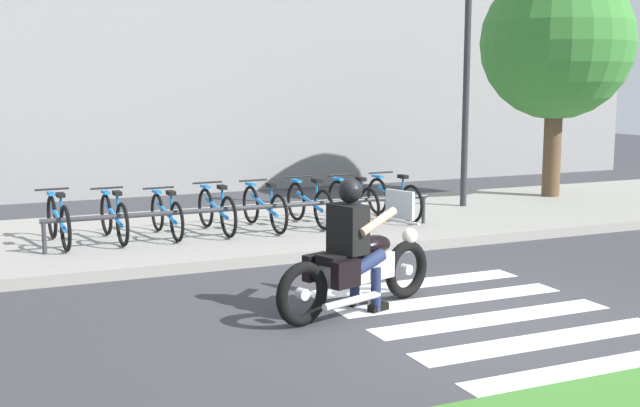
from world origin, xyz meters
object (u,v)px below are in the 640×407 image
at_px(bicycle_3, 217,210).
at_px(bicycle_0, 58,221).
at_px(bicycle_6, 353,201).
at_px(rider, 353,236).
at_px(street_lamp, 467,75).
at_px(bicycle_1, 114,217).
at_px(bicycle_4, 264,207).
at_px(bicycle_7, 394,198).
at_px(bike_rack, 252,209).
at_px(tree_near_rack, 557,44).
at_px(bicycle_2, 167,215).
at_px(bicycle_5, 309,204).
at_px(motorcycle, 358,269).

bearing_deg(bicycle_3, bicycle_0, -180.00).
distance_m(bicycle_0, bicycle_6, 4.65).
xyz_separation_m(rider, bicycle_6, (2.10, 4.26, -0.33)).
bearing_deg(street_lamp, bicycle_1, -173.40).
relative_size(bicycle_4, bicycle_7, 1.01).
distance_m(bike_rack, tree_near_rack, 7.67).
xyz_separation_m(bicycle_0, tree_near_rack, (9.72, 1.16, 2.69)).
height_order(bicycle_1, street_lamp, street_lamp).
xyz_separation_m(bicycle_1, bicycle_7, (4.65, -0.00, 0.01)).
distance_m(rider, bike_rack, 3.72).
xyz_separation_m(bicycle_2, bicycle_4, (1.55, -0.00, 0.01)).
distance_m(bicycle_2, bicycle_6, 3.10).
bearing_deg(bicycle_4, bicycle_6, -0.02).
distance_m(bicycle_4, tree_near_rack, 7.24).
bearing_deg(bicycle_0, bicycle_7, 0.00).
relative_size(bicycle_2, bicycle_5, 0.96).
distance_m(rider, bicycle_3, 4.28).
distance_m(bicycle_4, street_lamp, 4.78).
bearing_deg(bicycle_0, motorcycle, -58.18).
bearing_deg(bicycle_2, rider, -76.72).
bearing_deg(tree_near_rack, bicycle_1, -172.61).
distance_m(motorcycle, street_lamp, 7.19).
height_order(bicycle_3, bicycle_5, bicycle_5).
distance_m(bicycle_1, bicycle_7, 4.65).
relative_size(bicycle_4, bicycle_5, 1.05).
bearing_deg(bicycle_0, rider, -59.04).
height_order(bicycle_4, street_lamp, street_lamp).
xyz_separation_m(rider, bike_rack, (0.16, 3.71, -0.26)).
relative_size(bicycle_0, bicycle_4, 0.99).
xyz_separation_m(bike_rack, street_lamp, (4.63, 1.31, 2.00)).
distance_m(bicycle_1, bike_rack, 2.02).
height_order(bicycle_0, bicycle_4, bicycle_0).
bearing_deg(street_lamp, bicycle_6, -164.22).
bearing_deg(bicycle_6, bicycle_5, -179.97).
distance_m(rider, bicycle_2, 4.40).
height_order(rider, bicycle_3, rider).
distance_m(rider, bicycle_7, 5.15).
height_order(bicycle_6, bike_rack, bicycle_6).
height_order(street_lamp, tree_near_rack, tree_near_rack).
height_order(bicycle_5, street_lamp, street_lamp).
distance_m(bicycle_0, tree_near_rack, 10.15).
relative_size(bicycle_1, tree_near_rack, 0.34).
distance_m(bike_rack, street_lamp, 5.21).
bearing_deg(bicycle_6, bicycle_1, 180.00).
distance_m(bicycle_5, bicycle_7, 1.55).
xyz_separation_m(bicycle_1, bicycle_5, (3.10, -0.00, 0.01)).
bearing_deg(bicycle_5, rider, -107.21).
xyz_separation_m(bicycle_0, bicycle_5, (3.88, -0.00, 0.00)).
bearing_deg(bicycle_1, bicycle_2, 0.06).
distance_m(bicycle_0, bicycle_2, 1.55).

